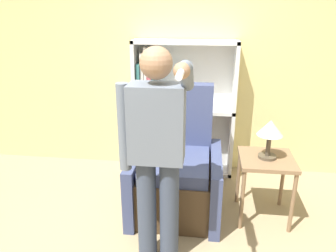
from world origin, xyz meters
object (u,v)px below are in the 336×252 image
at_px(armchair, 177,173).
at_px(person_standing, 157,149).
at_px(side_table, 266,167).
at_px(table_lamp, 270,131).
at_px(bookcase, 172,112).

bearing_deg(armchair, person_standing, -95.60).
bearing_deg(armchair, side_table, -4.86).
distance_m(person_standing, side_table, 1.24).
relative_size(armchair, side_table, 1.94).
height_order(armchair, table_lamp, armchair).
relative_size(bookcase, person_standing, 0.94).
relative_size(armchair, person_standing, 0.72).
relative_size(bookcase, side_table, 2.54).
bearing_deg(bookcase, person_standing, -87.72).
bearing_deg(side_table, table_lamp, -150.26).
distance_m(bookcase, armchair, 0.91).
bearing_deg(armchair, bookcase, 99.61).
bearing_deg(side_table, bookcase, 137.94).
relative_size(person_standing, side_table, 2.70).
distance_m(bookcase, person_standing, 1.60).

